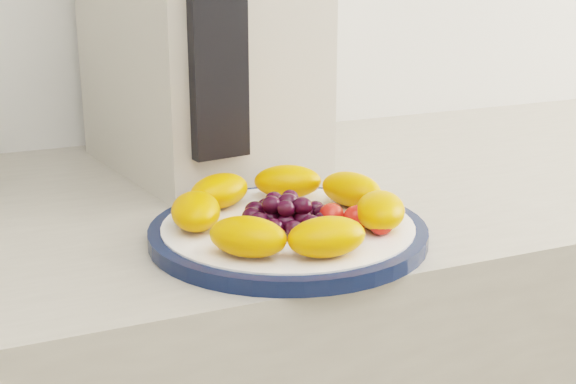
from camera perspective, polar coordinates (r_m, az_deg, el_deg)
name	(u,v)px	position (r m, az deg, el deg)	size (l,w,h in m)	color
plate_rim	(288,233)	(0.79, 0.00, -2.94)	(0.27, 0.27, 0.01)	#0C1734
plate_face	(288,232)	(0.79, 0.00, -2.87)	(0.25, 0.25, 0.02)	white
appliance_body	(198,20)	(1.04, -6.42, 12.03)	(0.22, 0.30, 0.38)	#B3AB9C
appliance_panel	(217,29)	(0.87, -5.08, 11.47)	(0.06, 0.02, 0.28)	black
fruit_plate	(292,208)	(0.79, 0.27, -1.14)	(0.24, 0.23, 0.03)	orange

